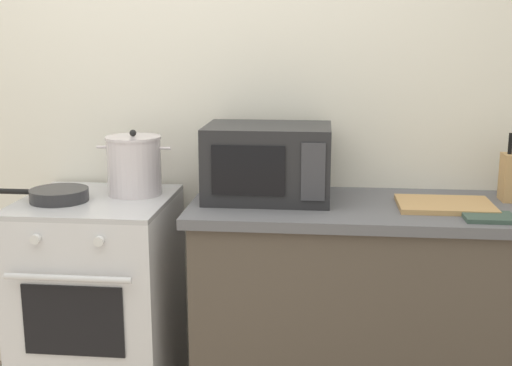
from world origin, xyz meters
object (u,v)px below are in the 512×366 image
at_px(stock_pot, 134,165).
at_px(microwave, 268,162).
at_px(stove, 101,304).
at_px(frying_pan, 57,195).
at_px(cutting_board, 445,205).
at_px(oven_mitt, 489,217).

distance_m(stock_pot, microwave, 0.56).
relative_size(stock_pot, microwave, 0.63).
bearing_deg(stock_pot, microwave, -1.92).
distance_m(stove, microwave, 0.93).
height_order(frying_pan, cutting_board, frying_pan).
bearing_deg(cutting_board, frying_pan, -177.97).
relative_size(stove, oven_mitt, 5.11).
height_order(frying_pan, oven_mitt, frying_pan).
xyz_separation_m(microwave, cutting_board, (0.69, -0.08, -0.14)).
bearing_deg(microwave, oven_mitt, -16.19).
height_order(stove, oven_mitt, oven_mitt).
bearing_deg(cutting_board, stock_pot, 175.58).
bearing_deg(oven_mitt, stock_pot, 169.46).
bearing_deg(frying_pan, stock_pot, 28.74).
height_order(stock_pot, microwave, microwave).
distance_m(stock_pot, cutting_board, 1.26).
bearing_deg(stock_pot, frying_pan, -151.26).
bearing_deg(microwave, cutting_board, -6.43).
relative_size(stove, frying_pan, 2.13).
bearing_deg(oven_mitt, cutting_board, 128.57).
relative_size(stock_pot, frying_pan, 0.72).
distance_m(stove, stock_pot, 0.61).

